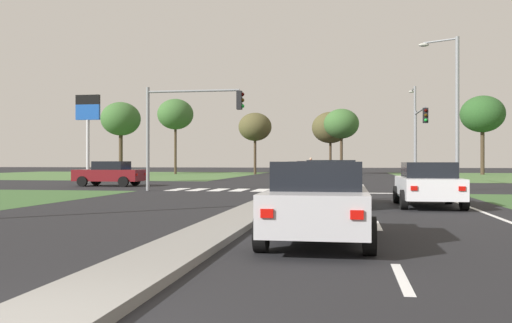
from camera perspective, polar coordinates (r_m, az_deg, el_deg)
name	(u,v)px	position (r m, az deg, el deg)	size (l,w,h in m)	color
ground_plane	(302,186)	(34.15, 4.86, -2.58)	(200.00, 200.00, 0.00)	black
grass_verge_far_left	(97,175)	(65.01, -16.25, -1.34)	(35.00, 35.00, 0.01)	#476B38
median_island_near	(246,214)	(15.33, -1.00, -5.51)	(1.20, 22.00, 0.14)	gray
median_island_far	(321,175)	(59.09, 6.84, -1.42)	(1.20, 36.00, 0.14)	gray
lane_dash_near	(402,278)	(7.61, 14.97, -11.68)	(0.14, 2.00, 0.01)	silver
lane_dash_second	(377,225)	(13.52, 12.56, -6.53)	(0.14, 2.00, 0.01)	silver
lane_dash_third	(368,206)	(19.49, 11.63, -4.52)	(0.14, 2.00, 0.01)	silver
lane_dash_fourth	(363,195)	(25.47, 11.14, -3.45)	(0.14, 2.00, 0.01)	silver
edge_line_right	(496,217)	(16.58, 23.77, -5.32)	(0.14, 24.00, 0.01)	silver
stop_bar_near	(369,193)	(27.07, 11.69, -3.25)	(6.40, 0.50, 0.01)	silver
crosswalk_bar_near	(178,189)	(30.28, -8.15, -2.90)	(0.70, 2.80, 0.01)	silver
crosswalk_bar_second	(198,190)	(29.95, -6.05, -2.93)	(0.70, 2.80, 0.01)	silver
crosswalk_bar_third	(219,190)	(29.66, -3.91, -2.96)	(0.70, 2.80, 0.01)	silver
crosswalk_bar_fourth	(240,190)	(29.41, -1.72, -2.99)	(0.70, 2.80, 0.01)	silver
crosswalk_bar_fifth	(261,190)	(29.21, 0.49, -3.01)	(0.70, 2.80, 0.01)	silver
car_maroon_near	(110,173)	(35.32, -15.01, -1.21)	(4.21, 2.08, 1.55)	maroon
car_silver_second	(319,201)	(10.58, 6.57, -4.10)	(2.02, 4.43, 1.54)	#B7B7BC
car_white_third	(428,184)	(19.53, 17.49, -2.25)	(2.06, 4.27, 1.52)	silver
car_teal_fourth	(332,182)	(19.22, 7.91, -2.18)	(2.04, 4.24, 1.59)	#19565B
car_red_fifth	(304,168)	(64.59, 5.04, -0.64)	(2.00, 4.21, 1.59)	#A31919
car_blue_sixth	(297,169)	(54.31, 4.32, -0.79)	(2.05, 4.24, 1.54)	navy
traffic_signal_far_right	(419,131)	(38.88, 16.67, 3.11)	(0.32, 5.46, 5.20)	gray
traffic_signal_near_left	(184,118)	(28.76, -7.56, 4.51)	(5.27, 0.32, 5.45)	gray
street_lamp_second	(454,104)	(30.86, 19.92, 5.65)	(1.97, 1.10, 8.13)	gray
street_lamp_third	(415,127)	(49.20, 16.21, 3.52)	(0.56, 2.37, 8.02)	gray
pedestrian_at_median	(311,166)	(44.95, 5.74, -0.45)	(0.34, 0.34, 1.72)	#335184
fuel_price_totem	(88,118)	(41.30, -17.13, 4.32)	(1.80, 0.24, 6.34)	silver
treeline_near	(121,119)	(70.31, -13.93, 4.30)	(4.91, 4.91, 8.94)	#423323
treeline_second	(175,114)	(67.38, -8.41, 4.88)	(4.38, 4.38, 9.15)	#423323
treeline_third	(255,127)	(65.27, -0.10, 3.61)	(3.96, 3.96, 7.35)	#423323
treeline_fourth	(330,128)	(68.22, 7.77, 3.52)	(4.57, 4.57, 7.67)	#423323
treeline_fifth	(341,124)	(65.63, 8.90, 3.89)	(4.16, 4.16, 7.78)	#423323
treeline_sixth	(482,114)	(68.94, 22.56, 4.56)	(5.03, 5.03, 9.20)	#423323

